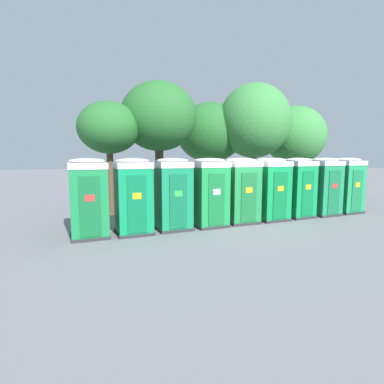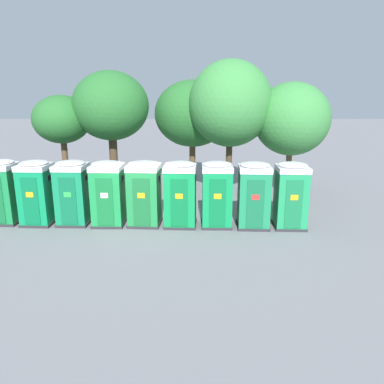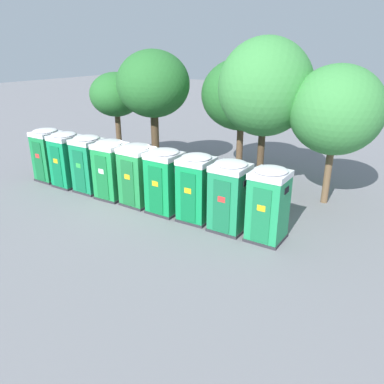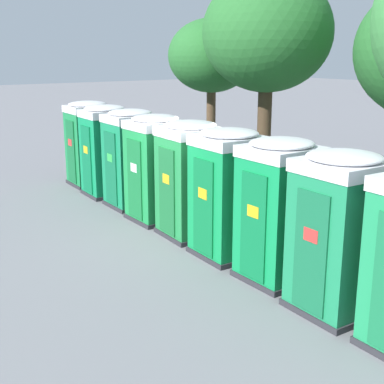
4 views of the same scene
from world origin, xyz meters
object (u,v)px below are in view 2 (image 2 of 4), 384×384
at_px(portapotty_0, 3,191).
at_px(portapotty_6, 217,194).
at_px(street_tree_0, 62,120).
at_px(street_tree_2, 292,119).
at_px(street_tree_4, 192,114).
at_px(street_tree_1, 111,107).
at_px(portapotty_3, 108,193).
at_px(portapotty_8, 291,195).
at_px(portapotty_4, 144,193).
at_px(portapotty_7, 254,195).
at_px(street_tree_3, 230,104).
at_px(portapotty_5, 180,194).
at_px(portapotty_1, 37,192).
at_px(portapotty_2, 73,192).

xyz_separation_m(portapotty_0, portapotty_6, (8.46, -0.32, 0.00)).
height_order(portapotty_6, street_tree_0, street_tree_0).
xyz_separation_m(portapotty_6, street_tree_2, (3.78, 4.25, 2.54)).
xyz_separation_m(street_tree_0, street_tree_4, (6.16, 2.13, 0.17)).
xyz_separation_m(street_tree_1, street_tree_2, (8.59, 0.17, -0.60)).
height_order(portapotty_3, portapotty_8, same).
bearing_deg(portapotty_4, street_tree_0, 138.33).
distance_m(portapotty_4, street_tree_4, 6.81).
relative_size(portapotty_7, street_tree_3, 0.39).
height_order(portapotty_5, portapotty_7, same).
height_order(street_tree_2, street_tree_4, street_tree_4).
bearing_deg(portapotty_1, portapotty_8, -1.87).
distance_m(portapotty_2, street_tree_1, 5.06).
bearing_deg(street_tree_4, portapotty_0, -142.40).
bearing_deg(street_tree_3, portapotty_4, -131.11).
distance_m(portapotty_3, portapotty_5, 2.82).
bearing_deg(portapotty_5, street_tree_2, 39.25).
relative_size(portapotty_3, portapotty_4, 1.00).
bearing_deg(street_tree_4, portapotty_8, -58.56).
bearing_deg(street_tree_2, portapotty_1, -159.42).
bearing_deg(portapotty_5, portapotty_8, -2.02).
bearing_deg(portapotty_8, street_tree_0, 157.71).
height_order(portapotty_6, street_tree_4, street_tree_4).
bearing_deg(street_tree_2, street_tree_4, 158.95).
relative_size(portapotty_3, street_tree_2, 0.46).
height_order(portapotty_8, street_tree_4, street_tree_4).
xyz_separation_m(portapotty_2, street_tree_4, (4.66, 5.88, 2.69)).
relative_size(portapotty_2, portapotty_5, 1.00).
bearing_deg(portapotty_0, portapotty_4, -2.24).
height_order(street_tree_1, street_tree_2, street_tree_1).
relative_size(portapotty_5, street_tree_0, 0.51).
bearing_deg(portapotty_8, street_tree_3, 114.27).
bearing_deg(street_tree_0, portapotty_4, -41.67).
bearing_deg(street_tree_2, portapotty_7, -118.48).
xyz_separation_m(portapotty_1, portapotty_6, (7.06, -0.18, -0.00)).
relative_size(portapotty_2, portapotty_7, 1.00).
distance_m(portapotty_7, street_tree_2, 5.58).
distance_m(street_tree_1, street_tree_2, 8.61).
distance_m(portapotty_4, portapotty_5, 1.41).
xyz_separation_m(portapotty_3, street_tree_2, (8.01, 4.15, 2.54)).
bearing_deg(street_tree_2, street_tree_3, 179.41).
bearing_deg(street_tree_3, street_tree_2, -0.59).
distance_m(portapotty_0, street_tree_1, 6.11).
distance_m(portapotty_3, street_tree_3, 7.33).
height_order(portapotty_4, street_tree_1, street_tree_1).
bearing_deg(portapotty_4, portapotty_3, -179.88).
bearing_deg(street_tree_0, street_tree_3, 2.40).
height_order(portapotty_5, street_tree_3, street_tree_3).
height_order(portapotty_2, street_tree_3, street_tree_3).
height_order(portapotty_8, street_tree_3, street_tree_3).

